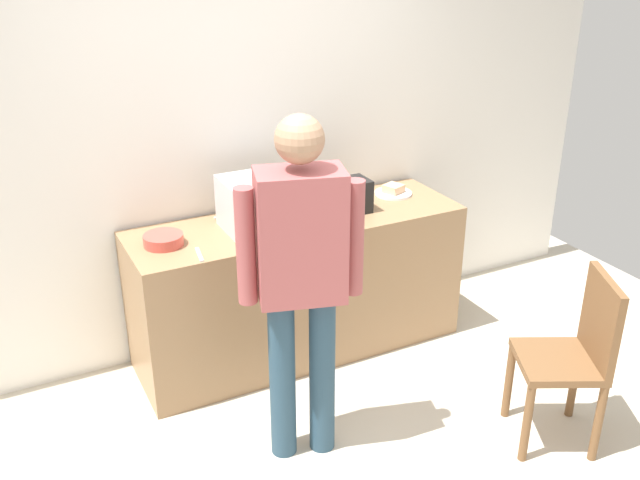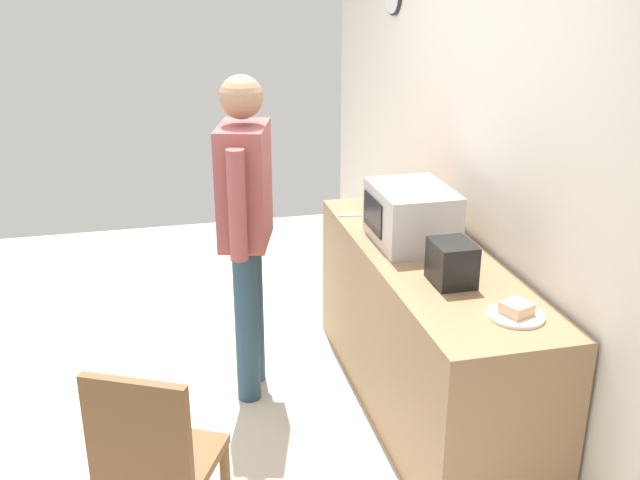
% 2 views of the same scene
% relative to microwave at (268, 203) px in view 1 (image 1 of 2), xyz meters
% --- Properties ---
extents(back_wall, '(5.40, 0.13, 2.60)m').
position_rel_microwave_xyz_m(back_wall, '(-0.08, 0.41, 0.26)').
color(back_wall, silver).
rests_on(back_wall, ground_plane).
extents(kitchen_counter, '(2.02, 0.62, 0.89)m').
position_rel_microwave_xyz_m(kitchen_counter, '(0.20, 0.03, -0.59)').
color(kitchen_counter, '#93704C').
rests_on(kitchen_counter, ground_plane).
extents(microwave, '(0.50, 0.39, 0.30)m').
position_rel_microwave_xyz_m(microwave, '(0.00, 0.00, 0.00)').
color(microwave, silver).
rests_on(microwave, kitchen_counter).
extents(sandwich_plate, '(0.24, 0.24, 0.07)m').
position_rel_microwave_xyz_m(sandwich_plate, '(0.93, 0.13, -0.13)').
color(sandwich_plate, white).
rests_on(sandwich_plate, kitchen_counter).
extents(salad_bowl, '(0.22, 0.22, 0.06)m').
position_rel_microwave_xyz_m(salad_bowl, '(-0.61, 0.03, -0.12)').
color(salad_bowl, '#C64C42').
rests_on(salad_bowl, kitchen_counter).
extents(toaster, '(0.22, 0.18, 0.20)m').
position_rel_microwave_xyz_m(toaster, '(0.54, 0.00, -0.05)').
color(toaster, black).
rests_on(toaster, kitchen_counter).
extents(fork_utensil, '(0.17, 0.03, 0.01)m').
position_rel_microwave_xyz_m(fork_utensil, '(-0.15, 0.26, -0.15)').
color(fork_utensil, silver).
rests_on(fork_utensil, kitchen_counter).
extents(spoon_utensil, '(0.05, 0.17, 0.01)m').
position_rel_microwave_xyz_m(spoon_utensil, '(-0.48, -0.18, -0.15)').
color(spoon_utensil, silver).
rests_on(spoon_utensil, kitchen_counter).
extents(person_standing, '(0.57, 0.34, 1.77)m').
position_rel_microwave_xyz_m(person_standing, '(-0.20, -0.84, -0.00)').
color(person_standing, '#264255').
rests_on(person_standing, ground_plane).
extents(wooden_chair, '(0.54, 0.54, 0.94)m').
position_rel_microwave_xyz_m(wooden_chair, '(1.06, -1.38, -0.52)').
color(wooden_chair, brown).
rests_on(wooden_chair, ground_plane).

